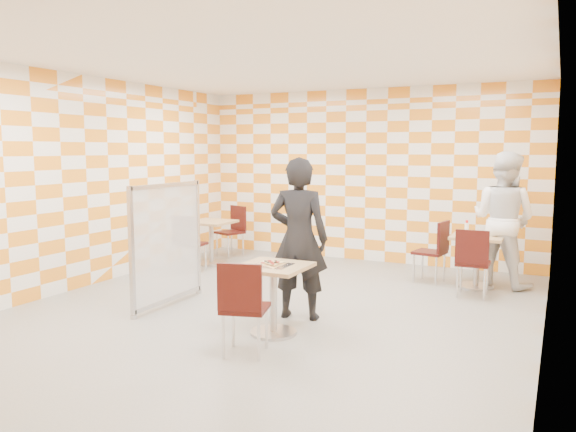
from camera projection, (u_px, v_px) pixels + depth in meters
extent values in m
plane|color=gray|center=(274.00, 310.00, 6.87)|extent=(7.00, 7.00, 0.00)
plane|color=white|center=(273.00, 59.00, 6.51)|extent=(7.00, 7.00, 0.00)
plane|color=white|center=(365.00, 176.00, 9.81)|extent=(6.00, 0.00, 6.00)
plane|color=white|center=(87.00, 182.00, 8.00)|extent=(0.00, 7.00, 7.00)
plane|color=white|center=(550.00, 198.00, 5.38)|extent=(0.00, 7.00, 7.00)
cube|color=tan|center=(273.00, 267.00, 5.92)|extent=(0.70, 0.70, 0.04)
cylinder|color=#A5A5AA|center=(273.00, 300.00, 5.96)|extent=(0.08, 0.08, 0.70)
cylinder|color=#A5A5AA|center=(273.00, 332.00, 6.00)|extent=(0.50, 0.50, 0.03)
cube|color=tan|center=(477.00, 237.00, 7.93)|extent=(0.70, 0.70, 0.04)
cylinder|color=#A5A5AA|center=(476.00, 262.00, 7.98)|extent=(0.08, 0.08, 0.70)
cylinder|color=#A5A5AA|center=(475.00, 286.00, 8.02)|extent=(0.50, 0.50, 0.03)
cube|color=tan|center=(211.00, 222.00, 9.54)|extent=(0.70, 0.70, 0.04)
cylinder|color=#A5A5AA|center=(211.00, 243.00, 9.58)|extent=(0.08, 0.08, 0.70)
cylinder|color=#A5A5AA|center=(212.00, 263.00, 9.63)|extent=(0.50, 0.50, 0.03)
cube|color=#350D0A|center=(245.00, 308.00, 5.37)|extent=(0.52, 0.52, 0.04)
cube|color=#350D0A|center=(240.00, 288.00, 5.14)|extent=(0.42, 0.15, 0.45)
cylinder|color=silver|center=(267.00, 327.00, 5.53)|extent=(0.03, 0.03, 0.43)
cylinder|color=silver|center=(233.00, 326.00, 5.59)|extent=(0.03, 0.03, 0.43)
cylinder|color=silver|center=(259.00, 339.00, 5.20)|extent=(0.03, 0.03, 0.43)
cylinder|color=silver|center=(223.00, 337.00, 5.26)|extent=(0.03, 0.03, 0.43)
cube|color=#350D0A|center=(473.00, 263.00, 7.47)|extent=(0.43, 0.43, 0.04)
cube|color=#350D0A|center=(472.00, 247.00, 7.26)|extent=(0.42, 0.05, 0.45)
cylinder|color=silver|center=(487.00, 279.00, 7.58)|extent=(0.03, 0.03, 0.43)
cylinder|color=silver|center=(461.00, 277.00, 7.72)|extent=(0.03, 0.03, 0.43)
cylinder|color=silver|center=(484.00, 285.00, 7.27)|extent=(0.03, 0.03, 0.43)
cylinder|color=silver|center=(457.00, 282.00, 7.42)|extent=(0.03, 0.03, 0.43)
cube|color=#350D0A|center=(430.00, 252.00, 8.26)|extent=(0.48, 0.48, 0.04)
cube|color=#350D0A|center=(443.00, 237.00, 8.12)|extent=(0.10, 0.42, 0.45)
cylinder|color=silver|center=(422.00, 265.00, 8.53)|extent=(0.03, 0.03, 0.43)
cylinder|color=silver|center=(414.00, 269.00, 8.25)|extent=(0.03, 0.03, 0.43)
cylinder|color=silver|center=(444.00, 267.00, 8.33)|extent=(0.03, 0.03, 0.43)
cylinder|color=silver|center=(436.00, 272.00, 8.06)|extent=(0.03, 0.03, 0.43)
cube|color=#350D0A|center=(191.00, 244.00, 8.98)|extent=(0.45, 0.45, 0.04)
cube|color=#350D0A|center=(184.00, 230.00, 8.77)|extent=(0.42, 0.08, 0.45)
cylinder|color=silver|center=(206.00, 257.00, 9.11)|extent=(0.03, 0.03, 0.43)
cylinder|color=silver|center=(187.00, 256.00, 9.23)|extent=(0.03, 0.03, 0.43)
cylinder|color=silver|center=(195.00, 261.00, 8.79)|extent=(0.03, 0.03, 0.43)
cylinder|color=silver|center=(176.00, 260.00, 8.91)|extent=(0.03, 0.03, 0.43)
cube|color=#350D0A|center=(230.00, 232.00, 10.25)|extent=(0.54, 0.54, 0.04)
cube|color=#350D0A|center=(238.00, 218.00, 10.35)|extent=(0.41, 0.18, 0.45)
cylinder|color=silver|center=(217.00, 245.00, 10.28)|extent=(0.03, 0.03, 0.43)
cylinder|color=silver|center=(228.00, 247.00, 10.04)|extent=(0.03, 0.03, 0.43)
cylinder|color=silver|center=(232.00, 243.00, 10.51)|extent=(0.03, 0.03, 0.43)
cylinder|color=silver|center=(243.00, 245.00, 10.27)|extent=(0.03, 0.03, 0.43)
cube|color=white|center=(167.00, 243.00, 7.01)|extent=(0.02, 1.30, 1.40)
cube|color=#B2B2B7|center=(166.00, 185.00, 6.92)|extent=(0.05, 1.30, 0.05)
cube|color=#B2B2B7|center=(169.00, 299.00, 7.09)|extent=(0.05, 1.30, 0.05)
cube|color=#B2B2B7|center=(132.00, 251.00, 6.43)|extent=(0.05, 0.05, 1.50)
cylinder|color=#B2B2B7|center=(134.00, 317.00, 6.52)|extent=(0.08, 0.08, 0.05)
cube|color=#B2B2B7|center=(198.00, 236.00, 7.59)|extent=(0.05, 0.05, 1.50)
cylinder|color=#B2B2B7|center=(199.00, 292.00, 7.68)|extent=(0.08, 0.08, 0.05)
imported|color=black|center=(299.00, 239.00, 6.47)|extent=(0.75, 0.56, 1.88)
imported|color=white|center=(503.00, 219.00, 8.02)|extent=(1.15, 1.03, 1.93)
cube|color=silver|center=(272.00, 265.00, 5.90)|extent=(0.38, 0.34, 0.01)
cone|color=tan|center=(272.00, 264.00, 5.90)|extent=(0.40, 0.40, 0.02)
cone|color=#F2D88C|center=(273.00, 262.00, 5.91)|extent=(0.33, 0.33, 0.01)
cylinder|color=maroon|center=(263.00, 263.00, 5.83)|extent=(0.04, 0.04, 0.01)
cylinder|color=maroon|center=(273.00, 264.00, 5.79)|extent=(0.04, 0.04, 0.01)
cylinder|color=maroon|center=(271.00, 262.00, 5.88)|extent=(0.04, 0.04, 0.01)
cylinder|color=maroon|center=(269.00, 261.00, 5.94)|extent=(0.04, 0.04, 0.01)
cylinder|color=maroon|center=(278.00, 262.00, 5.88)|extent=(0.04, 0.04, 0.01)
torus|color=black|center=(275.00, 262.00, 5.85)|extent=(0.03, 0.03, 0.01)
torus|color=black|center=(268.00, 262.00, 5.85)|extent=(0.03, 0.03, 0.01)
torus|color=black|center=(276.00, 261.00, 5.92)|extent=(0.03, 0.03, 0.01)
torus|color=black|center=(266.00, 261.00, 5.91)|extent=(0.03, 0.03, 0.01)
cylinder|color=white|center=(467.00, 228.00, 8.07)|extent=(0.06, 0.06, 0.16)
cylinder|color=red|center=(467.00, 221.00, 8.06)|extent=(0.04, 0.04, 0.04)
cylinder|color=black|center=(492.00, 229.00, 7.88)|extent=(0.07, 0.07, 0.20)
cylinder|color=red|center=(492.00, 221.00, 7.87)|extent=(0.03, 0.03, 0.03)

